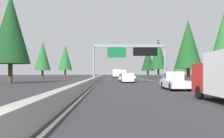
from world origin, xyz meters
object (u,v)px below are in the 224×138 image
at_px(minivan_far_center, 127,77).
at_px(bus_far_right, 122,73).
at_px(sedan_mid_right, 123,78).
at_px(box_truck_near_right, 116,73).
at_px(conifer_right_near, 188,44).
at_px(conifer_right_distant, 148,59).
at_px(conifer_left_far, 65,58).
at_px(conifer_right_mid, 180,59).
at_px(sign_gantry_overhead, 131,52).
at_px(sedan_mid_left, 125,75).
at_px(pickup_distant_b, 174,81).
at_px(conifer_right_far, 158,54).
at_px(conifer_left_near, 11,29).
at_px(conifer_left_mid, 43,56).
at_px(sedan_mid_center, 132,76).

bearing_deg(minivan_far_center, bus_far_right, -2.68).
height_order(sedan_mid_right, box_truck_near_right, box_truck_near_right).
xyz_separation_m(conifer_right_near, conifer_right_distant, (53.94, -0.80, 0.03)).
distance_m(conifer_right_distant, conifer_left_far, 33.82).
bearing_deg(conifer_right_mid, sign_gantry_overhead, 149.58).
distance_m(sign_gantry_overhead, box_truck_near_right, 52.48).
xyz_separation_m(sedan_mid_left, conifer_left_far, (1.58, 24.62, 7.33)).
bearing_deg(sign_gantry_overhead, pickup_distant_b, -170.69).
bearing_deg(conifer_left_far, conifer_right_far, -115.72).
bearing_deg(conifer_right_near, conifer_right_distant, -0.85).
relative_size(conifer_left_near, conifer_left_far, 1.12).
bearing_deg(sedan_mid_left, bus_far_right, 0.25).
distance_m(minivan_far_center, bus_far_right, 77.83).
bearing_deg(sedan_mid_right, pickup_distant_b, -172.66).
bearing_deg(conifer_left_far, conifer_left_mid, 174.54).
distance_m(sign_gantry_overhead, pickup_distant_b, 18.72).
xyz_separation_m(sedan_mid_center, conifer_left_near, (-30.45, 22.87, 8.28)).
relative_size(bus_far_right, conifer_right_near, 0.99).
relative_size(box_truck_near_right, conifer_right_far, 0.63).
bearing_deg(bus_far_right, sign_gantry_overhead, 177.73).
height_order(minivan_far_center, conifer_right_mid, conifer_right_mid).
bearing_deg(bus_far_right, conifer_right_far, -161.86).
relative_size(sign_gantry_overhead, conifer_right_mid, 1.38).
xyz_separation_m(conifer_left_near, conifer_left_far, (64.77, 1.43, -0.94)).
xyz_separation_m(conifer_right_near, conifer_right_mid, (24.76, -5.46, -1.48)).
height_order(box_truck_near_right, conifer_right_far, conifer_right_far).
relative_size(minivan_far_center, conifer_right_distant, 0.43).
relative_size(conifer_left_near, conifer_left_mid, 1.29).
xyz_separation_m(sedan_mid_center, conifer_right_near, (-25.42, -8.20, 6.38)).
xyz_separation_m(minivan_far_center, sedan_mid_left, (60.49, -3.72, -0.27)).
distance_m(sedan_mid_right, conifer_right_far, 39.44).
relative_size(sedan_mid_right, conifer_right_distant, 0.38).
bearing_deg(conifer_left_mid, sedan_mid_right, -137.81).
distance_m(sign_gantry_overhead, bus_far_right, 78.98).
bearing_deg(conifer_left_far, box_truck_near_right, -117.75).
bearing_deg(conifer_left_mid, bus_far_right, -32.38).
xyz_separation_m(bus_far_right, conifer_right_far, (-32.65, -10.70, 6.55)).
bearing_deg(conifer_left_mid, conifer_right_mid, -100.97).
xyz_separation_m(sedan_mid_right, conifer_right_mid, (17.87, -17.24, 4.90)).
bearing_deg(conifer_right_far, conifer_right_mid, -171.41).
height_order(sign_gantry_overhead, sedan_mid_right, sign_gantry_overhead).
height_order(sign_gantry_overhead, conifer_left_far, conifer_left_far).
relative_size(bus_far_right, box_truck_near_right, 1.35).
distance_m(conifer_right_near, conifer_left_far, 68.03).
bearing_deg(sign_gantry_overhead, sedan_mid_center, -5.70).
xyz_separation_m(sedan_mid_left, conifer_right_near, (-58.18, -7.88, 6.38)).
distance_m(sign_gantry_overhead, conifer_left_mid, 43.34).
bearing_deg(conifer_left_near, minivan_far_center, -82.08).
bearing_deg(sedan_mid_right, conifer_left_far, 21.41).
relative_size(conifer_right_near, conifer_right_distant, 1.00).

